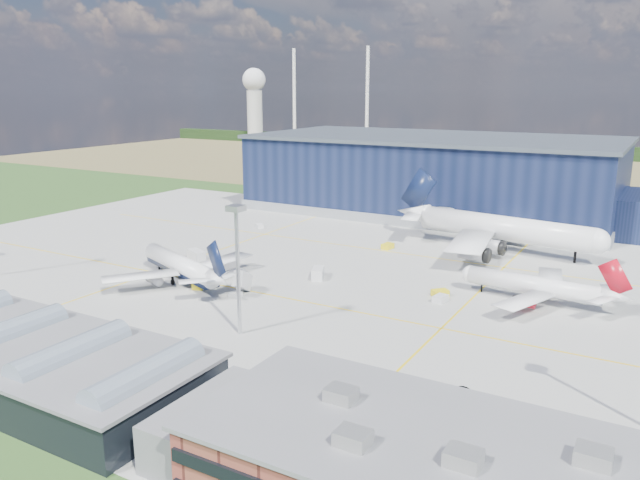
{
  "coord_description": "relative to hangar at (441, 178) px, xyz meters",
  "views": [
    {
      "loc": [
        73.46,
        -111.93,
        42.16
      ],
      "look_at": [
        3.28,
        9.98,
        7.7
      ],
      "focal_mm": 35.0,
      "sensor_mm": 36.0,
      "label": 1
    }
  ],
  "objects": [
    {
      "name": "gse_van_b",
      "position": [
        2.73,
        -89.69,
        -10.39
      ],
      "size": [
        4.4,
        5.87,
        2.45
      ],
      "primitive_type": "cube",
      "rotation": [
        0.0,
        0.0,
        0.42
      ],
      "color": "silver",
      "rests_on": "ground"
    },
    {
      "name": "airliner_navy",
      "position": [
        -22.7,
        -106.8,
        -5.55
      ],
      "size": [
        47.96,
        47.51,
        12.13
      ],
      "primitive_type": null,
      "rotation": [
        0.0,
        0.0,
        2.76
      ],
      "color": "white",
      "rests_on": "ground"
    },
    {
      "name": "airstair",
      "position": [
        -5.74,
        -106.75,
        -9.9
      ],
      "size": [
        3.34,
        5.72,
        3.44
      ],
      "primitive_type": "cube",
      "rotation": [
        0.0,
        0.0,
        0.24
      ],
      "color": "silver",
      "rests_on": "ground"
    },
    {
      "name": "glass_concourse",
      "position": [
        -9.26,
        -154.8,
        -7.93
      ],
      "size": [
        78.0,
        23.0,
        8.6
      ],
      "color": "black",
      "rests_on": "ground"
    },
    {
      "name": "car_b",
      "position": [
        48.48,
        -127.27,
        -11.07
      ],
      "size": [
        3.38,
        1.35,
        1.09
      ],
      "primitive_type": "imported",
      "rotation": [
        0.0,
        0.0,
        1.51
      ],
      "color": "#99999E",
      "rests_on": "ground"
    },
    {
      "name": "gse_cart_a",
      "position": [
        32.21,
        -91.19,
        -10.91
      ],
      "size": [
        2.65,
        3.54,
        1.41
      ],
      "primitive_type": "cube",
      "rotation": [
        0.0,
        0.0,
        -0.16
      ],
      "color": "silver",
      "rests_on": "ground"
    },
    {
      "name": "airliner_widebody",
      "position": [
        32.96,
        -44.32,
        -1.95
      ],
      "size": [
        67.5,
        66.42,
        19.33
      ],
      "primitive_type": null,
      "rotation": [
        0.0,
        0.0,
        -0.15
      ],
      "color": "white",
      "rests_on": "ground"
    },
    {
      "name": "gse_cart_b",
      "position": [
        -39.01,
        -53.54,
        -10.97
      ],
      "size": [
        3.6,
        3.4,
        1.3
      ],
      "primitive_type": "cube",
      "rotation": [
        0.0,
        0.0,
        0.93
      ],
      "color": "silver",
      "rests_on": "ground"
    },
    {
      "name": "airliner_red",
      "position": [
        48.21,
        -81.81,
        -6.11
      ],
      "size": [
        36.5,
        35.84,
        11.01
      ],
      "primitive_type": null,
      "rotation": [
        0.0,
        0.0,
        3.05
      ],
      "color": "white",
      "rests_on": "ground"
    },
    {
      "name": "apron",
      "position": [
        -2.81,
        -84.8,
        -11.59
      ],
      "size": [
        220.0,
        160.0,
        0.08
      ],
      "color": "gray",
      "rests_on": "ground"
    },
    {
      "name": "gse_van_a",
      "position": [
        -31.32,
        -91.73,
        -10.31
      ],
      "size": [
        6.53,
        4.84,
        2.61
      ],
      "primitive_type": "cube",
      "rotation": [
        0.0,
        0.0,
        1.15
      ],
      "color": "silver",
      "rests_on": "ground"
    },
    {
      "name": "ops_building",
      "position": [
        52.2,
        -154.81,
        -6.82
      ],
      "size": [
        46.0,
        23.0,
        10.9
      ],
      "color": "brown",
      "rests_on": "ground"
    },
    {
      "name": "gse_van_c",
      "position": [
        46.51,
        -140.8,
        -10.32
      ],
      "size": [
        5.95,
        4.25,
        2.59
      ],
      "primitive_type": "cube",
      "rotation": [
        0.0,
        0.0,
        1.23
      ],
      "color": "silver",
      "rests_on": "ground"
    },
    {
      "name": "light_mast_center",
      "position": [
        7.19,
        -124.8,
        3.82
      ],
      "size": [
        2.6,
        2.6,
        23.0
      ],
      "color": "#B6B8BE",
      "rests_on": "ground"
    },
    {
      "name": "hangar",
      "position": [
        0.0,
        0.0,
        0.0
      ],
      "size": [
        145.0,
        62.0,
        26.1
      ],
      "color": "#0F1834",
      "rests_on": "ground"
    },
    {
      "name": "horizon_dressing",
      "position": [
        -194.11,
        199.58,
        22.58
      ],
      "size": [
        440.2,
        18.0,
        70.0
      ],
      "color": "white",
      "rests_on": "ground"
    },
    {
      "name": "car_a",
      "position": [
        45.4,
        -142.8,
        -10.98
      ],
      "size": [
        4.04,
        2.84,
        1.28
      ],
      "primitive_type": "imported",
      "rotation": [
        0.0,
        0.0,
        1.17
      ],
      "color": "#99999E",
      "rests_on": "ground"
    },
    {
      "name": "gse_tug_b",
      "position": [
        30.95,
        -87.8,
        -10.91
      ],
      "size": [
        3.81,
        3.88,
        1.42
      ],
      "primitive_type": "cube",
      "rotation": [
        0.0,
        0.0,
        -0.74
      ],
      "color": "yellow",
      "rests_on": "ground"
    },
    {
      "name": "gse_tug_c",
      "position": [
        5.59,
        -57.32,
        -10.86
      ],
      "size": [
        2.66,
        3.76,
        1.52
      ],
      "primitive_type": "cube",
      "rotation": [
        0.0,
        0.0,
        -0.15
      ],
      "color": "yellow",
      "rests_on": "ground"
    },
    {
      "name": "ground",
      "position": [
        -2.81,
        -94.8,
        -11.62
      ],
      "size": [
        600.0,
        600.0,
        0.0
      ],
      "primitive_type": "plane",
      "color": "#2A4C1C",
      "rests_on": "ground"
    },
    {
      "name": "farmland",
      "position": [
        -2.81,
        125.2,
        -11.62
      ],
      "size": [
        600.0,
        220.0,
        0.01
      ],
      "primitive_type": "cube",
      "color": "olive",
      "rests_on": "ground"
    },
    {
      "name": "treeline",
      "position": [
        -2.81,
        205.2,
        -7.62
      ],
      "size": [
        600.0,
        8.0,
        8.0
      ],
      "primitive_type": "cube",
      "color": "black",
      "rests_on": "ground"
    },
    {
      "name": "gse_tug_a",
      "position": [
        -15.89,
        -108.42,
        -10.82
      ],
      "size": [
        3.46,
        4.36,
        1.58
      ],
      "primitive_type": "cube",
      "rotation": [
        0.0,
        0.0,
        0.34
      ],
      "color": "yellow",
      "rests_on": "ground"
    }
  ]
}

